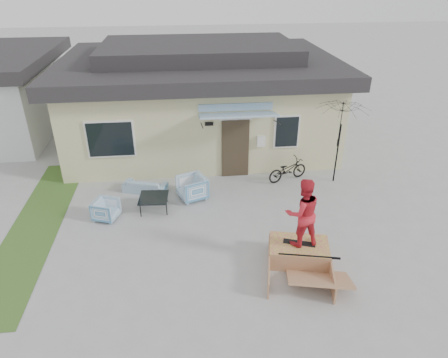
{
  "coord_description": "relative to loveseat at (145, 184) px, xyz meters",
  "views": [
    {
      "loc": [
        -0.86,
        -8.36,
        6.77
      ],
      "look_at": [
        0.3,
        1.8,
        1.3
      ],
      "focal_mm": 32.42,
      "sensor_mm": 36.0,
      "label": 1
    }
  ],
  "objects": [
    {
      "name": "skater",
      "position": [
        4.11,
        -4.03,
        1.17
      ],
      "size": [
        0.96,
        0.78,
        1.81
      ],
      "primitive_type": "imported",
      "rotation": [
        0.0,
        0.0,
        3.26
      ],
      "color": "red",
      "rests_on": "skateboard"
    },
    {
      "name": "loveseat",
      "position": [
        0.0,
        0.0,
        0.0
      ],
      "size": [
        1.5,
        0.84,
        0.56
      ],
      "primitive_type": "imported",
      "rotation": [
        0.0,
        0.0,
        2.83
      ],
      "color": "teal",
      "rests_on": "ground"
    },
    {
      "name": "skateboard",
      "position": [
        4.11,
        -4.03,
        0.24
      ],
      "size": [
        0.83,
        0.47,
        0.05
      ],
      "primitive_type": "cube",
      "rotation": [
        0.0,
        0.0,
        -0.35
      ],
      "color": "black",
      "rests_on": "skate_ramp"
    },
    {
      "name": "bicycle",
      "position": [
        4.92,
        0.24,
        0.2
      ],
      "size": [
        1.61,
        1.02,
        0.97
      ],
      "primitive_type": "imported",
      "rotation": [
        0.0,
        0.0,
        1.92
      ],
      "color": "black",
      "rests_on": "ground"
    },
    {
      "name": "armchair_right",
      "position": [
        1.54,
        -0.64,
        0.14
      ],
      "size": [
        1.02,
        1.05,
        0.85
      ],
      "primitive_type": "imported",
      "rotation": [
        0.0,
        0.0,
        -1.2
      ],
      "color": "teal",
      "rests_on": "ground"
    },
    {
      "name": "coffee_table",
      "position": [
        0.34,
        -1.17,
        -0.07
      ],
      "size": [
        0.93,
        0.93,
        0.43
      ],
      "primitive_type": "cube",
      "rotation": [
        0.0,
        0.0,
        -0.07
      ],
      "color": "black",
      "rests_on": "ground"
    },
    {
      "name": "ground",
      "position": [
        2.14,
        -3.67,
        -0.28
      ],
      "size": [
        90.0,
        90.0,
        0.0
      ],
      "primitive_type": "plane",
      "color": "#999999",
      "rests_on": "ground"
    },
    {
      "name": "grass_strip",
      "position": [
        -3.06,
        -1.67,
        -0.28
      ],
      "size": [
        1.4,
        8.0,
        0.01
      ],
      "primitive_type": "cube",
      "color": "#345922",
      "rests_on": "ground"
    },
    {
      "name": "skate_ramp",
      "position": [
        4.1,
        -4.08,
        -0.03
      ],
      "size": [
        1.89,
        2.26,
        0.49
      ],
      "primitive_type": null,
      "rotation": [
        0.0,
        0.0,
        -0.23
      ],
      "color": "#A1704D",
      "rests_on": "ground"
    },
    {
      "name": "patio_umbrella",
      "position": [
        6.53,
        -0.01,
        1.47
      ],
      "size": [
        1.99,
        1.88,
        2.2
      ],
      "color": "black",
      "rests_on": "ground"
    },
    {
      "name": "armchair_left",
      "position": [
        -1.05,
        -1.55,
        0.06
      ],
      "size": [
        0.81,
        0.84,
        0.69
      ],
      "primitive_type": "imported",
      "rotation": [
        0.0,
        0.0,
        1.23
      ],
      "color": "teal",
      "rests_on": "ground"
    },
    {
      "name": "house",
      "position": [
        2.14,
        4.32,
        1.66
      ],
      "size": [
        10.8,
        8.49,
        4.1
      ],
      "color": "#C7C38D",
      "rests_on": "ground"
    }
  ]
}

